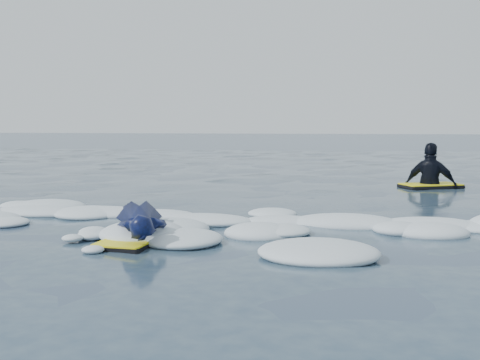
{
  "coord_description": "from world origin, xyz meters",
  "views": [
    {
      "loc": [
        2.47,
        -6.27,
        1.32
      ],
      "look_at": [
        1.15,
        1.6,
        0.54
      ],
      "focal_mm": 45.0,
      "sensor_mm": 36.0,
      "label": 1
    }
  ],
  "objects": [
    {
      "name": "waiting_rider_unit",
      "position": [
        4.25,
        6.09,
        0.03
      ],
      "size": [
        1.33,
        1.06,
        1.76
      ],
      "rotation": [
        0.0,
        0.0,
        0.41
      ],
      "color": "black",
      "rests_on": "ground"
    },
    {
      "name": "prone_woman_unit",
      "position": [
        0.28,
        0.04,
        0.2
      ],
      "size": [
        1.05,
        1.59,
        0.39
      ],
      "rotation": [
        0.0,
        0.0,
        1.49
      ],
      "color": "black",
      "rests_on": "ground"
    },
    {
      "name": "ground",
      "position": [
        0.0,
        0.0,
        0.0
      ],
      "size": [
        120.0,
        120.0,
        0.0
      ],
      "primitive_type": "plane",
      "color": "#1C2F43",
      "rests_on": "ground"
    },
    {
      "name": "foam_band",
      "position": [
        0.0,
        1.03,
        0.0
      ],
      "size": [
        12.0,
        3.1,
        0.3
      ],
      "primitive_type": null,
      "color": "silver",
      "rests_on": "ground"
    }
  ]
}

